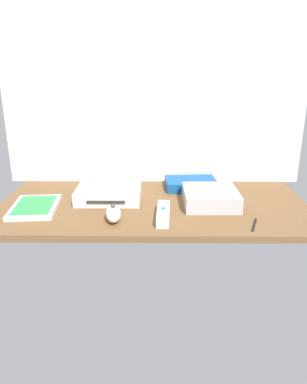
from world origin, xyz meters
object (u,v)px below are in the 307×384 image
mini_computer (211,197)px  remote_wand (163,214)px  game_case (35,207)px  remote_nunchuk (113,214)px  stylus_pen (254,224)px  remote_classic_pad (106,184)px  game_console (109,193)px  network_router (191,184)px

mini_computer → remote_wand: (-15.27, -11.04, -1.13)cm
game_case → remote_nunchuk: 26.81cm
mini_computer → stylus_pen: 18.77cm
remote_nunchuk → stylus_pen: remote_nunchuk is taller
stylus_pen → remote_classic_pad: bearing=155.3°
remote_nunchuk → remote_classic_pad: size_ratio=0.71×
game_case → stylus_pen: 66.48cm
game_case → remote_classic_pad: 23.57cm
game_console → stylus_pen: 47.91cm
mini_computer → game_case: mini_computer is taller
network_router → mini_computer: bearing=-77.8°
network_router → remote_wand: same height
mini_computer → remote_nunchuk: mini_computer is taller
game_case → network_router: 54.62cm
mini_computer → game_case: bearing=-175.7°
game_console → game_case: game_console is taller
game_console → remote_wand: 23.81cm
remote_classic_pad → stylus_pen: size_ratio=1.65×
game_console → network_router: size_ratio=1.12×
game_console → game_case: (-22.13, -8.86, -1.44)cm
game_case → remote_classic_pad: remote_classic_pad is taller
stylus_pen → game_console: bearing=155.0°
network_router → stylus_pen: size_ratio=2.08×
remote_nunchuk → stylus_pen: 40.16cm
game_console → remote_wand: (17.85, -15.74, -0.69)cm
network_router → stylus_pen: (15.08, -32.40, -1.35)cm
game_console → stylus_pen: size_ratio=2.33×
remote_nunchuk → stylus_pen: size_ratio=1.16×
stylus_pen → remote_nunchuk: bearing=175.4°
mini_computer → remote_wand: mini_computer is taller
remote_wand → remote_nunchuk: remote_nunchuk is taller
network_router → remote_nunchuk: remote_nunchuk is taller
game_case → network_router: (50.42, 21.00, 0.94)cm
remote_wand → remote_classic_pad: (-18.66, 15.81, 3.90)cm
remote_classic_pad → mini_computer: bearing=-11.2°
network_router → remote_nunchuk: (-24.92, -29.18, 0.34)cm
remote_nunchuk → remote_classic_pad: (-4.18, 17.10, 3.37)cm
game_console → stylus_pen: (43.37, -20.26, -1.85)cm
remote_wand → stylus_pen: (25.52, -4.52, -1.16)cm
remote_wand → game_console: bearing=141.2°
game_console → mini_computer: bearing=-8.1°
mini_computer → game_console: bearing=171.9°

